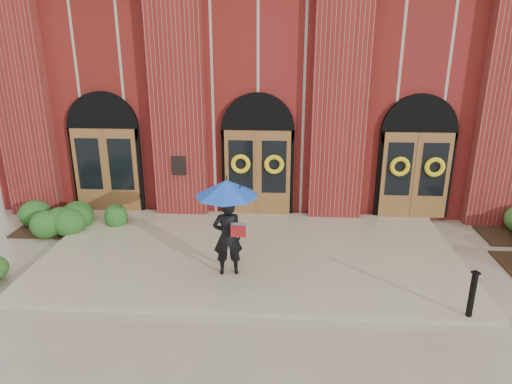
{
  "coord_description": "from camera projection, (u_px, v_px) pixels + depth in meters",
  "views": [
    {
      "loc": [
        0.75,
        -9.99,
        5.15
      ],
      "look_at": [
        0.06,
        1.0,
        1.4
      ],
      "focal_mm": 32.0,
      "sensor_mm": 36.0,
      "label": 1
    }
  ],
  "objects": [
    {
      "name": "ground",
      "position": [
        251.0,
        259.0,
        11.14
      ],
      "size": [
        90.0,
        90.0,
        0.0
      ],
      "primitive_type": "plane",
      "color": "gray",
      "rests_on": "ground"
    },
    {
      "name": "man_with_umbrella",
      "position": [
        227.0,
        209.0,
        9.7
      ],
      "size": [
        1.59,
        1.59,
        2.18
      ],
      "rotation": [
        0.0,
        0.0,
        3.33
      ],
      "color": "black",
      "rests_on": "landing"
    },
    {
      "name": "landing",
      "position": [
        251.0,
        254.0,
        11.26
      ],
      "size": [
        10.0,
        5.3,
        0.15
      ],
      "primitive_type": "cube",
      "color": "tan",
      "rests_on": "ground"
    },
    {
      "name": "church_building",
      "position": [
        267.0,
        80.0,
        18.31
      ],
      "size": [
        16.2,
        12.53,
        7.0
      ],
      "color": "maroon",
      "rests_on": "ground"
    },
    {
      "name": "metal_post",
      "position": [
        472.0,
        293.0,
        8.46
      ],
      "size": [
        0.16,
        0.16,
        0.93
      ],
      "rotation": [
        0.0,
        0.0,
        0.39
      ],
      "color": "black",
      "rests_on": "landing"
    },
    {
      "name": "hedge_wall_left",
      "position": [
        69.0,
        219.0,
        12.69
      ],
      "size": [
        2.69,
        1.08,
        0.69
      ],
      "primitive_type": "ellipsoid",
      "color": "#21511B",
      "rests_on": "ground"
    }
  ]
}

